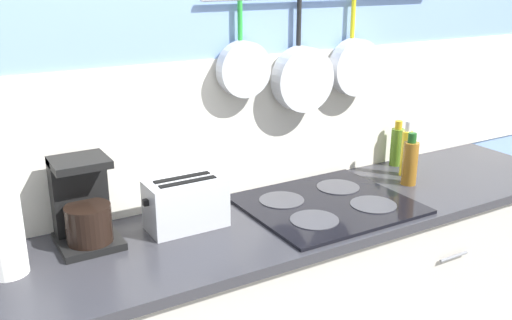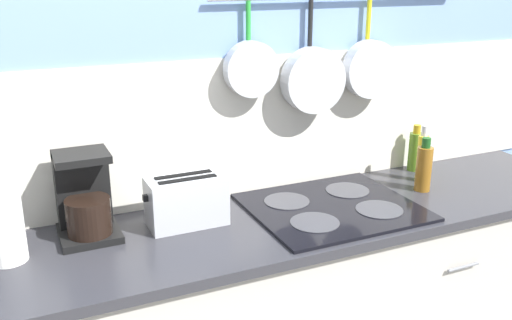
{
  "view_description": "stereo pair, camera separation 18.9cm",
  "coord_description": "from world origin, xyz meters",
  "px_view_note": "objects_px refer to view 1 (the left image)",
  "views": [
    {
      "loc": [
        -0.91,
        -1.55,
        1.74
      ],
      "look_at": [
        0.0,
        0.0,
        1.14
      ],
      "focal_mm": 40.0,
      "sensor_mm": 36.0,
      "label": 1
    },
    {
      "loc": [
        -0.74,
        -1.64,
        1.74
      ],
      "look_at": [
        0.0,
        0.0,
        1.14
      ],
      "focal_mm": 40.0,
      "sensor_mm": 36.0,
      "label": 2
    }
  ],
  "objects_px": {
    "bottle_cooking_wine": "(410,162)",
    "bottle_sesame_oil": "(397,146)",
    "paper_towel_roll": "(3,232)",
    "toaster": "(186,204)",
    "coffee_maker": "(84,208)",
    "bottle_dish_soap": "(406,152)"
  },
  "relations": [
    {
      "from": "bottle_cooking_wine",
      "to": "bottle_sesame_oil",
      "type": "distance_m",
      "value": 0.24
    },
    {
      "from": "paper_towel_roll",
      "to": "bottle_sesame_oil",
      "type": "height_order",
      "value": "paper_towel_roll"
    },
    {
      "from": "bottle_cooking_wine",
      "to": "bottle_sesame_oil",
      "type": "bearing_deg",
      "value": 58.44
    },
    {
      "from": "paper_towel_roll",
      "to": "toaster",
      "type": "xyz_separation_m",
      "value": [
        0.57,
        0.03,
        -0.04
      ]
    },
    {
      "from": "coffee_maker",
      "to": "bottle_dish_soap",
      "type": "bearing_deg",
      "value": -2.28
    },
    {
      "from": "coffee_maker",
      "to": "bottle_cooking_wine",
      "type": "bearing_deg",
      "value": -6.37
    },
    {
      "from": "toaster",
      "to": "bottle_dish_soap",
      "type": "height_order",
      "value": "bottle_dish_soap"
    },
    {
      "from": "paper_towel_roll",
      "to": "bottle_dish_soap",
      "type": "distance_m",
      "value": 1.58
    },
    {
      "from": "paper_towel_roll",
      "to": "bottle_dish_soap",
      "type": "height_order",
      "value": "paper_towel_roll"
    },
    {
      "from": "toaster",
      "to": "bottle_sesame_oil",
      "type": "height_order",
      "value": "bottle_sesame_oil"
    },
    {
      "from": "toaster",
      "to": "paper_towel_roll",
      "type": "bearing_deg",
      "value": -177.11
    },
    {
      "from": "coffee_maker",
      "to": "toaster",
      "type": "bearing_deg",
      "value": -10.5
    },
    {
      "from": "bottle_cooking_wine",
      "to": "coffee_maker",
      "type": "bearing_deg",
      "value": 173.63
    },
    {
      "from": "paper_towel_roll",
      "to": "coffee_maker",
      "type": "xyz_separation_m",
      "value": [
        0.25,
        0.09,
        -0.01
      ]
    },
    {
      "from": "paper_towel_roll",
      "to": "bottle_sesame_oil",
      "type": "xyz_separation_m",
      "value": [
        1.65,
        0.15,
        -0.04
      ]
    },
    {
      "from": "toaster",
      "to": "bottle_cooking_wine",
      "type": "height_order",
      "value": "bottle_cooking_wine"
    },
    {
      "from": "paper_towel_roll",
      "to": "bottle_dish_soap",
      "type": "bearing_deg",
      "value": 1.29
    },
    {
      "from": "paper_towel_roll",
      "to": "bottle_cooking_wine",
      "type": "height_order",
      "value": "paper_towel_roll"
    },
    {
      "from": "coffee_maker",
      "to": "bottle_sesame_oil",
      "type": "distance_m",
      "value": 1.4
    },
    {
      "from": "paper_towel_roll",
      "to": "toaster",
      "type": "relative_size",
      "value": 0.93
    },
    {
      "from": "toaster",
      "to": "bottle_dish_soap",
      "type": "xyz_separation_m",
      "value": [
        1.01,
        0.01,
        0.02
      ]
    },
    {
      "from": "bottle_dish_soap",
      "to": "coffee_maker",
      "type": "bearing_deg",
      "value": 177.72
    }
  ]
}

